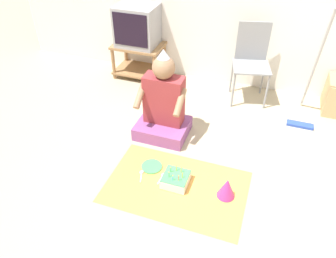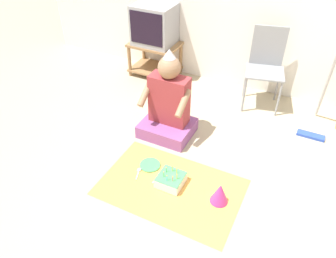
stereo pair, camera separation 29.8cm
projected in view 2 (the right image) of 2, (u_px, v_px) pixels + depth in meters
name	position (u px, v px, depth m)	size (l,w,h in m)	color
ground_plane	(203.00, 198.00, 2.79)	(16.00, 16.00, 0.00)	tan
tv_stand	(155.00, 56.00, 4.37)	(0.64, 0.44, 0.45)	#997047
tv	(154.00, 24.00, 4.11)	(0.50, 0.43, 0.50)	#99999E
folding_chair	(266.00, 63.00, 3.67)	(0.50, 0.47, 0.90)	gray
dust_mop	(322.00, 100.00, 3.30)	(0.28, 0.49, 1.28)	#2D4CB2
person_seated	(168.00, 107.00, 3.31)	(0.52, 0.44, 0.94)	#8C4C8C
party_cloth	(171.00, 187.00, 2.89)	(1.22, 0.79, 0.01)	#EFA84C
birthday_cake	(171.00, 180.00, 2.89)	(0.22, 0.22, 0.15)	white
party_hat_blue	(220.00, 193.00, 2.70)	(0.15, 0.15, 0.19)	#CC338C
paper_plate	(150.00, 165.00, 3.10)	(0.20, 0.20, 0.01)	#4CB266
plastic_spoon_near	(159.00, 175.00, 2.99)	(0.04, 0.15, 0.01)	white
plastic_spoon_far	(139.00, 171.00, 3.03)	(0.06, 0.14, 0.01)	white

